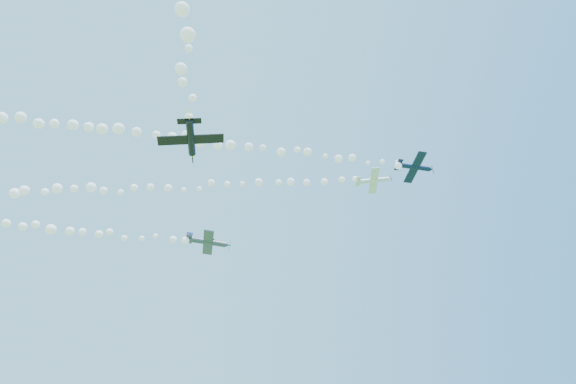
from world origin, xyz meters
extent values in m
cylinder|color=white|center=(23.08, -4.51, 55.75)|extent=(5.68, 2.11, 1.27)
cone|color=white|center=(25.98, -5.35, 56.01)|extent=(0.87, 0.90, 0.80)
cone|color=red|center=(26.39, -5.46, 56.05)|extent=(0.36, 0.33, 0.29)
cube|color=black|center=(26.28, -5.43, 56.04)|extent=(0.21, 0.25, 1.78)
cube|color=white|center=(23.31, -4.58, 55.66)|extent=(3.28, 7.03, 0.53)
cube|color=white|center=(20.66, -3.81, 55.58)|extent=(1.44, 2.55, 0.24)
cube|color=red|center=(20.55, -3.76, 56.08)|extent=(0.95, 0.40, 1.20)
sphere|color=black|center=(23.81, -4.71, 56.17)|extent=(0.88, 0.87, 0.76)
cylinder|color=#0B1834|center=(26.48, -12.88, 52.61)|extent=(5.59, 1.15, 0.86)
cone|color=#0B1834|center=(29.48, -13.04, 52.57)|extent=(0.71, 0.78, 0.75)
cone|color=silver|center=(29.89, -13.06, 52.56)|extent=(0.30, 0.28, 0.26)
cube|color=black|center=(29.78, -13.06, 52.56)|extent=(0.09, 0.34, 1.76)
cube|color=#0B1834|center=(26.71, -12.91, 52.50)|extent=(1.73, 6.86, 0.96)
cube|color=#0B1834|center=(23.99, -12.75, 52.70)|extent=(0.90, 2.43, 0.37)
cube|color=silver|center=(23.93, -12.69, 53.20)|extent=(0.90, 0.26, 1.12)
sphere|color=black|center=(27.27, -12.88, 52.95)|extent=(0.71, 0.77, 0.75)
cylinder|color=#384351|center=(-4.15, 5.72, 45.22)|extent=(6.70, 1.52, 1.38)
cone|color=#384351|center=(-0.60, 5.50, 44.97)|extent=(0.91, 0.95, 0.93)
cone|color=navy|center=(-0.11, 5.48, 44.94)|extent=(0.38, 0.34, 0.33)
cube|color=black|center=(-0.24, 5.48, 44.95)|extent=(0.21, 0.23, 2.09)
cube|color=#384351|center=(-3.89, 5.70, 45.07)|extent=(2.15, 8.22, 0.52)
cube|color=#384351|center=(-7.10, 5.89, 45.48)|extent=(1.11, 2.91, 0.24)
cube|color=navy|center=(-7.15, 5.87, 46.09)|extent=(1.13, 0.21, 1.39)
sphere|color=black|center=(-3.20, 5.65, 45.57)|extent=(0.89, 0.86, 0.87)
cylinder|color=black|center=(-8.52, -25.07, 39.77)|extent=(1.04, 6.02, 1.29)
cone|color=black|center=(-8.12, -21.89, 40.02)|extent=(0.82, 0.78, 0.85)
cone|color=yellow|center=(-8.07, -21.45, 40.05)|extent=(0.29, 0.33, 0.30)
cube|color=black|center=(-8.08, -21.56, 40.04)|extent=(0.45, 0.17, 1.88)
cube|color=black|center=(-8.47, -24.82, 39.67)|extent=(7.38, 2.47, 1.41)
cube|color=black|center=(-8.86, -27.72, 39.61)|extent=(2.64, 1.19, 0.55)
cube|color=yellow|center=(-8.96, -27.83, 40.14)|extent=(0.40, 1.01, 1.26)
sphere|color=black|center=(-8.48, -24.26, 40.20)|extent=(0.90, 0.84, 0.87)
camera|label=1|loc=(-7.01, -65.44, 2.00)|focal=30.00mm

